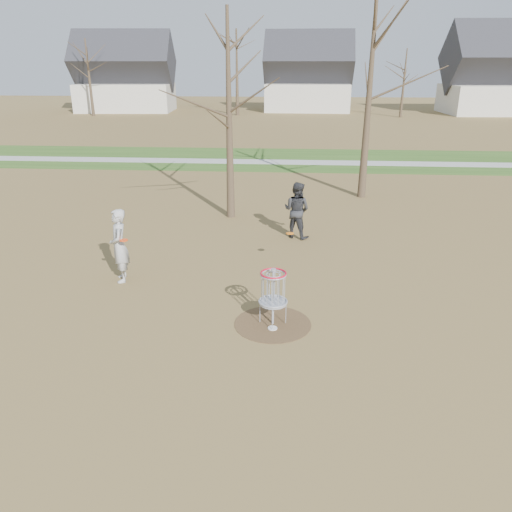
{
  "coord_description": "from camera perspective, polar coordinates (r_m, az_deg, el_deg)",
  "views": [
    {
      "loc": [
        0.36,
        -10.24,
        5.7
      ],
      "look_at": [
        -0.5,
        1.5,
        1.1
      ],
      "focal_mm": 35.0,
      "sensor_mm": 36.0,
      "label": 1
    }
  ],
  "objects": [
    {
      "name": "ground",
      "position": [
        11.72,
        1.92,
        -7.76
      ],
      "size": [
        160.0,
        160.0,
        0.0
      ],
      "primitive_type": "plane",
      "color": "brown",
      "rests_on": "ground"
    },
    {
      "name": "green_band",
      "position": [
        31.75,
        3.53,
        10.98
      ],
      "size": [
        160.0,
        8.0,
        0.01
      ],
      "primitive_type": "cube",
      "color": "#2D5119",
      "rests_on": "ground"
    },
    {
      "name": "footpath",
      "position": [
        30.77,
        3.5,
        10.67
      ],
      "size": [
        160.0,
        1.5,
        0.01
      ],
      "primitive_type": "cube",
      "color": "#9E9E99",
      "rests_on": "green_band"
    },
    {
      "name": "dirt_circle",
      "position": [
        11.72,
        1.92,
        -7.74
      ],
      "size": [
        1.8,
        1.8,
        0.01
      ],
      "primitive_type": "cylinder",
      "color": "#47331E",
      "rests_on": "ground"
    },
    {
      "name": "player_standing",
      "position": [
        14.07,
        -15.36,
        1.13
      ],
      "size": [
        0.7,
        0.86,
        2.04
      ],
      "primitive_type": "imported",
      "rotation": [
        0.0,
        0.0,
        -1.25
      ],
      "color": "#B0B0B0",
      "rests_on": "ground"
    },
    {
      "name": "player_throwing",
      "position": [
        17.12,
        4.67,
        5.25
      ],
      "size": [
        1.17,
        1.08,
        1.94
      ],
      "primitive_type": "imported",
      "rotation": [
        0.0,
        0.0,
        2.69
      ],
      "color": "#2B2C30",
      "rests_on": "ground"
    },
    {
      "name": "disc_grounded",
      "position": [
        11.51,
        1.9,
        -8.24
      ],
      "size": [
        0.22,
        0.22,
        0.02
      ],
      "primitive_type": "cylinder",
      "color": "white",
      "rests_on": "dirt_circle"
    },
    {
      "name": "discs_in_play",
      "position": [
        13.8,
        -4.82,
        2.24
      ],
      "size": [
        4.6,
        1.63,
        0.21
      ],
      "color": "orange",
      "rests_on": "ground"
    },
    {
      "name": "disc_golf_basket",
      "position": [
        11.31,
        1.98,
        -3.71
      ],
      "size": [
        0.64,
        0.64,
        1.35
      ],
      "color": "#9EA3AD",
      "rests_on": "ground"
    },
    {
      "name": "bare_trees",
      "position": [
        46.05,
        6.36,
        20.8
      ],
      "size": [
        52.62,
        44.98,
        9.0
      ],
      "color": "#382B1E",
      "rests_on": "ground"
    },
    {
      "name": "houses_row",
      "position": [
        62.96,
        8.24,
        19.17
      ],
      "size": [
        56.51,
        10.01,
        7.26
      ],
      "color": "silver",
      "rests_on": "ground"
    }
  ]
}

